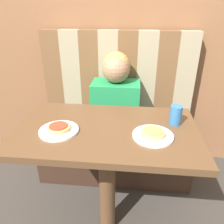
{
  "coord_description": "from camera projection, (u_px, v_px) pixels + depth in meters",
  "views": [
    {
      "loc": [
        0.13,
        -1.0,
        1.36
      ],
      "look_at": [
        0.0,
        0.29,
        0.73
      ],
      "focal_mm": 35.0,
      "sensor_mm": 36.0,
      "label": 1
    }
  ],
  "objects": [
    {
      "name": "person",
      "position": [
        116.0,
        93.0,
        1.7
      ],
      "size": [
        0.37,
        0.25,
        0.62
      ],
      "color": "#1E8447",
      "rests_on": "booth_seat"
    },
    {
      "name": "booth_backrest",
      "position": [
        118.0,
        77.0,
        1.84
      ],
      "size": [
        1.25,
        0.09,
        0.75
      ],
      "color": "brown",
      "rests_on": "booth_seat"
    },
    {
      "name": "booth_seat",
      "position": [
        115.0,
        149.0,
        1.92
      ],
      "size": [
        1.25,
        0.48,
        0.44
      ],
      "color": "#382319",
      "rests_on": "ground_plane"
    },
    {
      "name": "dining_table",
      "position": [
        107.0,
        147.0,
        1.22
      ],
      "size": [
        0.97,
        0.58,
        0.77
      ],
      "color": "brown",
      "rests_on": "ground_plane"
    },
    {
      "name": "wall_back",
      "position": [
        120.0,
        14.0,
        1.72
      ],
      "size": [
        7.0,
        0.05,
        2.6
      ],
      "color": "brown",
      "rests_on": "ground_plane"
    },
    {
      "name": "plate_right",
      "position": [
        153.0,
        136.0,
        1.08
      ],
      "size": [
        0.2,
        0.2,
        0.01
      ],
      "color": "white",
      "rests_on": "dining_table"
    },
    {
      "name": "pizza_right",
      "position": [
        153.0,
        133.0,
        1.07
      ],
      "size": [
        0.12,
        0.12,
        0.03
      ],
      "color": "tan",
      "rests_on": "plate_right"
    },
    {
      "name": "plate_left",
      "position": [
        59.0,
        131.0,
        1.12
      ],
      "size": [
        0.2,
        0.2,
        0.01
      ],
      "color": "white",
      "rests_on": "dining_table"
    },
    {
      "name": "drinking_cup",
      "position": [
        176.0,
        115.0,
        1.18
      ],
      "size": [
        0.06,
        0.06,
        0.11
      ],
      "color": "#2D669E",
      "rests_on": "dining_table"
    },
    {
      "name": "pizza_left",
      "position": [
        59.0,
        128.0,
        1.12
      ],
      "size": [
        0.12,
        0.12,
        0.03
      ],
      "color": "tan",
      "rests_on": "plate_left"
    }
  ]
}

